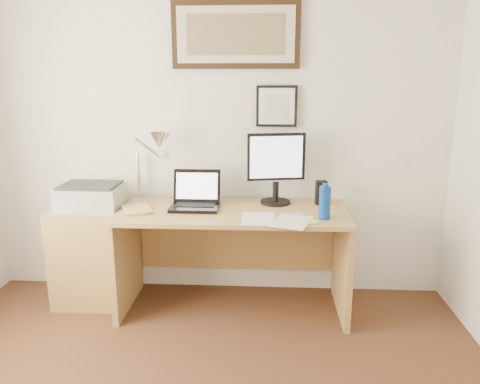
# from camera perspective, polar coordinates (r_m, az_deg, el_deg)

# --- Properties ---
(wall_back) EXTENTS (3.50, 0.02, 2.50)m
(wall_back) POSITION_cam_1_polar(r_m,az_deg,el_deg) (3.56, -2.90, 7.24)
(wall_back) COLOR white
(wall_back) RESTS_ON ground
(side_cabinet) EXTENTS (0.50, 0.40, 0.73)m
(side_cabinet) POSITION_cam_1_polar(r_m,az_deg,el_deg) (3.68, -17.79, -7.41)
(side_cabinet) COLOR #A67F45
(side_cabinet) RESTS_ON floor
(water_bottle) EXTENTS (0.08, 0.08, 0.22)m
(water_bottle) POSITION_cam_1_polar(r_m,az_deg,el_deg) (3.10, 10.30, -1.31)
(water_bottle) COLOR #0B3C93
(water_bottle) RESTS_ON desk
(bottle_cap) EXTENTS (0.04, 0.04, 0.02)m
(bottle_cap) POSITION_cam_1_polar(r_m,az_deg,el_deg) (3.07, 10.39, 0.83)
(bottle_cap) COLOR #0B3C93
(bottle_cap) RESTS_ON water_bottle
(speaker) EXTENTS (0.08, 0.08, 0.17)m
(speaker) POSITION_cam_1_polar(r_m,az_deg,el_deg) (3.46, 9.86, -0.07)
(speaker) COLOR black
(speaker) RESTS_ON desk
(paper_sheet_a) EXTENTS (0.21, 0.30, 0.00)m
(paper_sheet_a) POSITION_cam_1_polar(r_m,az_deg,el_deg) (3.08, 2.20, -3.27)
(paper_sheet_a) COLOR white
(paper_sheet_a) RESTS_ON desk
(paper_sheet_b) EXTENTS (0.31, 0.37, 0.00)m
(paper_sheet_b) POSITION_cam_1_polar(r_m,az_deg,el_deg) (3.04, 6.31, -3.58)
(paper_sheet_b) COLOR white
(paper_sheet_b) RESTS_ON desk
(sticky_pad) EXTENTS (0.08, 0.08, 0.01)m
(sticky_pad) POSITION_cam_1_polar(r_m,az_deg,el_deg) (3.04, 8.75, -3.57)
(sticky_pad) COLOR #E5E66D
(sticky_pad) RESTS_ON desk
(marker_pen) EXTENTS (0.14, 0.06, 0.02)m
(marker_pen) POSITION_cam_1_polar(r_m,az_deg,el_deg) (3.18, 7.02, -2.72)
(marker_pen) COLOR white
(marker_pen) RESTS_ON desk
(book) EXTENTS (0.27, 0.30, 0.02)m
(book) POSITION_cam_1_polar(r_m,az_deg,el_deg) (3.33, -14.01, -2.23)
(book) COLOR tan
(book) RESTS_ON desk
(desk) EXTENTS (1.60, 0.70, 0.75)m
(desk) POSITION_cam_1_polar(r_m,az_deg,el_deg) (3.43, -0.76, -5.60)
(desk) COLOR #A67F45
(desk) RESTS_ON floor
(laptop) EXTENTS (0.34, 0.29, 0.26)m
(laptop) POSITION_cam_1_polar(r_m,az_deg,el_deg) (3.35, -5.45, -0.92)
(laptop) COLOR black
(laptop) RESTS_ON desk
(lcd_monitor) EXTENTS (0.42, 0.22, 0.52)m
(lcd_monitor) POSITION_cam_1_polar(r_m,az_deg,el_deg) (3.39, 4.42, 3.31)
(lcd_monitor) COLOR black
(lcd_monitor) RESTS_ON desk
(printer) EXTENTS (0.44, 0.34, 0.18)m
(printer) POSITION_cam_1_polar(r_m,az_deg,el_deg) (3.56, -17.71, -0.48)
(printer) COLOR #A8A8AA
(printer) RESTS_ON side_cabinet
(desk_lamp) EXTENTS (0.29, 0.27, 0.53)m
(desk_lamp) POSITION_cam_1_polar(r_m,az_deg,el_deg) (3.45, -10.02, 5.79)
(desk_lamp) COLOR silver
(desk_lamp) RESTS_ON desk
(picture_large) EXTENTS (0.92, 0.04, 0.47)m
(picture_large) POSITION_cam_1_polar(r_m,az_deg,el_deg) (3.51, -0.53, 18.62)
(picture_large) COLOR black
(picture_large) RESTS_ON wall_back
(picture_small) EXTENTS (0.30, 0.03, 0.30)m
(picture_small) POSITION_cam_1_polar(r_m,az_deg,el_deg) (3.49, 4.49, 10.39)
(picture_small) COLOR black
(picture_small) RESTS_ON wall_back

